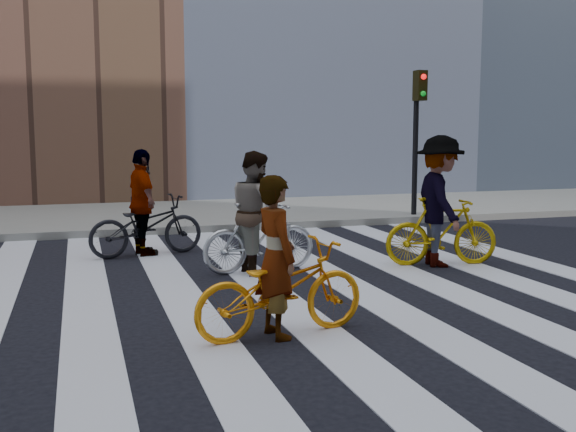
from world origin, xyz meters
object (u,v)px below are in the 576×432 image
bike_yellow_right (442,231)px  bike_dark_rear (146,226)px  rider_rear (142,203)px  bike_yellow_left (281,289)px  traffic_signal (418,119)px  bike_silver_mid (260,237)px  rider_right (440,201)px  rider_mid (256,212)px  rider_left (276,257)px

bike_yellow_right → bike_dark_rear: size_ratio=0.92×
rider_rear → bike_yellow_left: bearing=178.4°
traffic_signal → bike_silver_mid: 6.61m
bike_dark_rear → bike_yellow_left: bearing=177.9°
bike_silver_mid → rider_right: 2.75m
traffic_signal → bike_yellow_left: 9.18m
rider_rear → rider_right: bearing=-129.3°
traffic_signal → rider_mid: 6.56m
traffic_signal → bike_yellow_right: bearing=-113.7°
traffic_signal → bike_yellow_left: size_ratio=1.84×
traffic_signal → rider_mid: (-4.80, -4.24, -1.41)m
bike_yellow_left → bike_dark_rear: bearing=0.5°
bike_yellow_left → rider_right: bearing=-60.3°
bike_yellow_right → rider_left: 4.31m
bike_yellow_left → bike_yellow_right: size_ratio=1.05×
rider_right → rider_left: bearing=139.5°
bike_yellow_left → rider_left: size_ratio=1.13×
traffic_signal → rider_right: bearing=-114.2°
bike_dark_rear → rider_right: size_ratio=0.96×
rider_rear → rider_left: bearing=177.9°
bike_yellow_right → bike_dark_rear: bearing=73.6°
bike_yellow_left → rider_left: 0.33m
bike_dark_rear → rider_mid: bearing=-154.6°
bike_yellow_right → rider_left: rider_left is taller
rider_mid → rider_rear: size_ratio=1.01×
rider_left → bike_yellow_left: bearing=-99.4°
bike_yellow_left → bike_dark_rear: (-0.83, 4.81, 0.02)m
bike_silver_mid → bike_yellow_right: bike_yellow_right is taller
bike_silver_mid → rider_mid: rider_mid is taller
traffic_signal → bike_silver_mid: bearing=-138.3°
bike_dark_rear → rider_right: rider_right is taller
rider_left → rider_right: 4.26m
rider_mid → rider_rear: (-1.42, 1.79, -0.01)m
bike_silver_mid → bike_yellow_right: (2.74, -0.35, 0.01)m
bike_silver_mid → rider_right: (2.69, -0.35, 0.47)m
bike_silver_mid → rider_rear: (-1.47, 1.79, 0.36)m
bike_yellow_right → bike_dark_rear: (-4.16, 2.15, -0.03)m
bike_yellow_right → rider_right: bearing=100.9°
bike_silver_mid → rider_left: rider_left is taller
bike_silver_mid → bike_yellow_right: 2.76m
rider_mid → bike_yellow_left: bearing=163.7°
bike_dark_rear → rider_left: (0.78, -4.81, 0.31)m
bike_dark_rear → rider_mid: size_ratio=1.07×
rider_right → bike_yellow_right: bearing=-79.1°
bike_dark_rear → rider_mid: (1.37, -1.79, 0.38)m
bike_dark_rear → rider_mid: rider_mid is taller
bike_silver_mid → rider_right: bearing=-103.7°
rider_rear → traffic_signal: bearing=-80.6°
rider_left → rider_rear: bearing=0.5°
bike_yellow_left → rider_right: rider_right is taller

